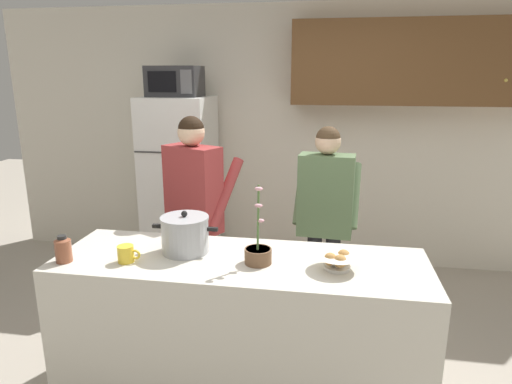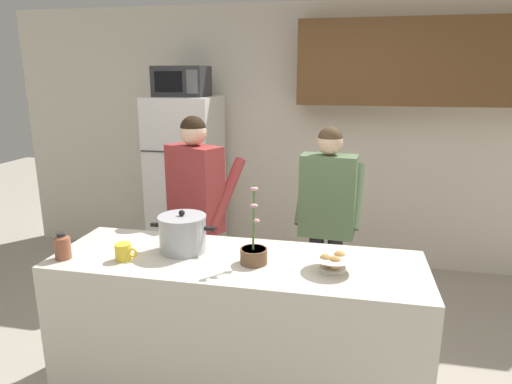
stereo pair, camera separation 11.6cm
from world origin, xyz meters
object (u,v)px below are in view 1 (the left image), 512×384
bread_bowl (338,260)px  coffee_mug (126,254)px  microwave (175,81)px  bottle_near_edge (63,249)px  person_by_sink (325,207)px  potted_orchid (258,253)px  person_near_pot (195,201)px  cooking_pot (185,234)px  refrigerator (180,185)px

bread_bowl → coffee_mug: bearing=-175.3°
microwave → bottle_near_edge: size_ratio=3.13×
person_by_sink → potted_orchid: 1.03m
microwave → bread_bowl: (1.52, -1.87, -0.90)m
coffee_mug → potted_orchid: (0.72, 0.10, 0.01)m
coffee_mug → person_near_pot: bearing=82.4°
person_by_sink → potted_orchid: bearing=-109.9°
person_near_pot → bottle_near_edge: 1.06m
bread_bowl → potted_orchid: potted_orchid is taller
cooking_pot → person_by_sink: bearing=47.7°
bread_bowl → bottle_near_edge: size_ratio=1.67×
cooking_pot → coffee_mug: 0.35m
potted_orchid → coffee_mug: bearing=-171.8°
potted_orchid → person_near_pot: bearing=127.4°
refrigerator → microwave: 1.00m
cooking_pot → coffee_mug: cooking_pot is taller
coffee_mug → bread_bowl: bread_bowl is taller
refrigerator → person_near_pot: size_ratio=1.05×
bread_bowl → bottle_near_edge: 1.51m
microwave → potted_orchid: (1.09, -1.86, -0.89)m
refrigerator → person_by_sink: refrigerator is taller
bottle_near_edge → person_by_sink: bearing=38.4°
person_by_sink → bottle_near_edge: size_ratio=10.30×
person_by_sink → bottle_near_edge: person_by_sink is taller
microwave → person_by_sink: size_ratio=0.30×
coffee_mug → bread_bowl: 1.16m
person_by_sink → bread_bowl: bearing=-85.2°
person_near_pot → person_by_sink: person_near_pot is taller
refrigerator → coffee_mug: size_ratio=13.18×
refrigerator → coffee_mug: bearing=-79.5°
cooking_pot → potted_orchid: size_ratio=0.89×
bottle_near_edge → microwave: bearing=90.7°
person_near_pot → cooking_pot: size_ratio=4.20×
person_near_pot → bottle_near_edge: bearing=-116.1°
coffee_mug → potted_orchid: 0.73m
bottle_near_edge → person_near_pot: bearing=63.9°
microwave → cooking_pot: bearing=-69.9°
person_by_sink → cooking_pot: bearing=-132.3°
refrigerator → microwave: bearing=-89.9°
cooking_pot → coffee_mug: size_ratio=3.00×
cooking_pot → person_near_pot: bearing=102.8°
refrigerator → bottle_near_edge: bearing=-89.3°
bottle_near_edge → bread_bowl: bearing=5.7°
microwave → bottle_near_edge: (0.02, -2.02, -0.87)m
person_near_pot → cooking_pot: (0.16, -0.70, -0.00)m
refrigerator → person_near_pot: 1.21m
person_near_pot → coffee_mug: (-0.12, -0.89, -0.06)m
bottle_near_edge → refrigerator: bearing=90.7°
cooking_pot → bread_bowl: 0.88m
person_by_sink → bottle_near_edge: bearing=-141.6°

